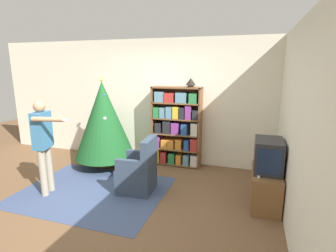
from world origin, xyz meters
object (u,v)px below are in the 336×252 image
television (268,156)px  bookshelf (176,128)px  christmas_tree (104,120)px  armchair (139,172)px  standing_person (43,140)px  table_lamp (191,82)px

television → bookshelf: bearing=145.8°
television → christmas_tree: (-3.10, 0.65, 0.21)m
bookshelf → christmas_tree: bearing=-159.1°
television → armchair: 2.04m
christmas_tree → bookshelf: bearing=20.9°
standing_person → table_lamp: 2.82m
standing_person → bookshelf: bearing=126.9°
bookshelf → television: size_ratio=2.89×
television → table_lamp: 2.10m
television → armchair: bearing=-175.3°
television → standing_person: 3.44m
armchair → standing_person: bearing=-73.7°
christmas_tree → table_lamp: size_ratio=9.10×
bookshelf → table_lamp: table_lamp is taller
armchair → table_lamp: bearing=153.1°
bookshelf → standing_person: size_ratio=1.07×
bookshelf → television: bearing=-34.2°
table_lamp → bookshelf: bearing=-178.2°
christmas_tree → armchair: size_ratio=1.98×
bookshelf → table_lamp: size_ratio=8.21×
bookshelf → standing_person: (-1.65, -1.87, 0.10)m
armchair → christmas_tree: bearing=-130.7°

